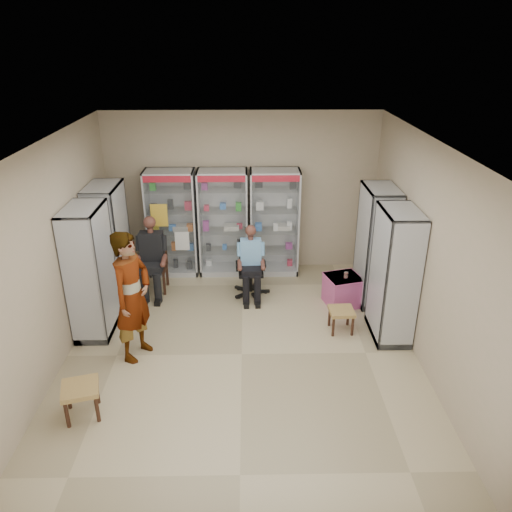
{
  "coord_description": "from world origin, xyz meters",
  "views": [
    {
      "loc": [
        0.09,
        -5.97,
        4.23
      ],
      "look_at": [
        0.22,
        0.7,
        1.24
      ],
      "focal_mm": 35.0,
      "sensor_mm": 36.0,
      "label": 1
    }
  ],
  "objects_px": {
    "cabinet_back_right": "(274,223)",
    "standing_man": "(132,296)",
    "woven_stool_b": "(82,400)",
    "wooden_chair": "(154,266)",
    "office_chair": "(251,269)",
    "cabinet_back_mid": "(223,223)",
    "cabinet_left_near": "(91,272)",
    "woven_stool_a": "(341,320)",
    "cabinet_right_far": "(376,246)",
    "cabinet_right_near": "(394,275)",
    "seated_shopkeeper": "(251,263)",
    "cabinet_back_left": "(172,223)",
    "cabinet_left_far": "(109,243)",
    "pink_trunk": "(342,290)"
  },
  "relations": [
    {
      "from": "cabinet_back_right",
      "to": "standing_man",
      "type": "bearing_deg",
      "value": -127.65
    },
    {
      "from": "woven_stool_b",
      "to": "cabinet_back_right",
      "type": "bearing_deg",
      "value": 57.57
    },
    {
      "from": "wooden_chair",
      "to": "office_chair",
      "type": "relative_size",
      "value": 0.97
    },
    {
      "from": "cabinet_back_mid",
      "to": "cabinet_left_near",
      "type": "bearing_deg",
      "value": -132.8
    },
    {
      "from": "woven_stool_a",
      "to": "cabinet_left_near",
      "type": "bearing_deg",
      "value": 178.54
    },
    {
      "from": "cabinet_right_far",
      "to": "cabinet_left_near",
      "type": "relative_size",
      "value": 1.0
    },
    {
      "from": "cabinet_right_near",
      "to": "seated_shopkeeper",
      "type": "relative_size",
      "value": 1.62
    },
    {
      "from": "cabinet_back_left",
      "to": "cabinet_left_far",
      "type": "xyz_separation_m",
      "value": [
        -0.93,
        -0.93,
        0.0
      ]
    },
    {
      "from": "cabinet_back_mid",
      "to": "pink_trunk",
      "type": "relative_size",
      "value": 3.74
    },
    {
      "from": "cabinet_back_mid",
      "to": "seated_shopkeeper",
      "type": "height_order",
      "value": "cabinet_back_mid"
    },
    {
      "from": "standing_man",
      "to": "wooden_chair",
      "type": "bearing_deg",
      "value": 26.56
    },
    {
      "from": "cabinet_left_near",
      "to": "woven_stool_b",
      "type": "relative_size",
      "value": 4.74
    },
    {
      "from": "cabinet_back_right",
      "to": "woven_stool_b",
      "type": "distance_m",
      "value": 4.73
    },
    {
      "from": "woven_stool_b",
      "to": "standing_man",
      "type": "height_order",
      "value": "standing_man"
    },
    {
      "from": "cabinet_right_far",
      "to": "standing_man",
      "type": "height_order",
      "value": "cabinet_right_far"
    },
    {
      "from": "cabinet_back_right",
      "to": "office_chair",
      "type": "bearing_deg",
      "value": -116.48
    },
    {
      "from": "cabinet_right_near",
      "to": "cabinet_left_far",
      "type": "distance_m",
      "value": 4.65
    },
    {
      "from": "cabinet_left_far",
      "to": "woven_stool_a",
      "type": "height_order",
      "value": "cabinet_left_far"
    },
    {
      "from": "cabinet_back_left",
      "to": "cabinet_right_near",
      "type": "bearing_deg",
      "value": -32.28
    },
    {
      "from": "cabinet_left_near",
      "to": "woven_stool_b",
      "type": "xyz_separation_m",
      "value": [
        0.33,
        -1.9,
        -0.79
      ]
    },
    {
      "from": "cabinet_back_mid",
      "to": "woven_stool_a",
      "type": "distance_m",
      "value": 2.95
    },
    {
      "from": "cabinet_back_right",
      "to": "cabinet_right_near",
      "type": "relative_size",
      "value": 1.0
    },
    {
      "from": "cabinet_right_near",
      "to": "woven_stool_a",
      "type": "bearing_deg",
      "value": 81.56
    },
    {
      "from": "pink_trunk",
      "to": "woven_stool_a",
      "type": "height_order",
      "value": "pink_trunk"
    },
    {
      "from": "cabinet_right_far",
      "to": "seated_shopkeeper",
      "type": "distance_m",
      "value": 2.12
    },
    {
      "from": "woven_stool_b",
      "to": "office_chair",
      "type": "bearing_deg",
      "value": 55.93
    },
    {
      "from": "cabinet_left_near",
      "to": "woven_stool_a",
      "type": "distance_m",
      "value": 3.85
    },
    {
      "from": "cabinet_back_left",
      "to": "cabinet_right_far",
      "type": "xyz_separation_m",
      "value": [
        3.53,
        -1.13,
        0.0
      ]
    },
    {
      "from": "wooden_chair",
      "to": "woven_stool_a",
      "type": "relative_size",
      "value": 2.54
    },
    {
      "from": "cabinet_back_left",
      "to": "cabinet_back_right",
      "type": "distance_m",
      "value": 1.9
    },
    {
      "from": "cabinet_back_mid",
      "to": "standing_man",
      "type": "height_order",
      "value": "cabinet_back_mid"
    },
    {
      "from": "seated_shopkeeper",
      "to": "wooden_chair",
      "type": "bearing_deg",
      "value": 170.31
    },
    {
      "from": "cabinet_back_mid",
      "to": "office_chair",
      "type": "distance_m",
      "value": 1.16
    },
    {
      "from": "cabinet_right_near",
      "to": "woven_stool_a",
      "type": "relative_size",
      "value": 5.41
    },
    {
      "from": "pink_trunk",
      "to": "standing_man",
      "type": "height_order",
      "value": "standing_man"
    },
    {
      "from": "cabinet_left_near",
      "to": "office_chair",
      "type": "bearing_deg",
      "value": 115.31
    },
    {
      "from": "cabinet_left_far",
      "to": "pink_trunk",
      "type": "bearing_deg",
      "value": 84.73
    },
    {
      "from": "cabinet_back_right",
      "to": "seated_shopkeeper",
      "type": "bearing_deg",
      "value": -115.27
    },
    {
      "from": "pink_trunk",
      "to": "cabinet_right_near",
      "type": "bearing_deg",
      "value": -60.31
    },
    {
      "from": "cabinet_right_near",
      "to": "woven_stool_a",
      "type": "height_order",
      "value": "cabinet_right_near"
    },
    {
      "from": "cabinet_right_far",
      "to": "cabinet_left_near",
      "type": "distance_m",
      "value": 4.55
    },
    {
      "from": "office_chair",
      "to": "cabinet_right_far",
      "type": "bearing_deg",
      "value": -8.31
    },
    {
      "from": "cabinet_left_near",
      "to": "woven_stool_a",
      "type": "relative_size",
      "value": 5.41
    },
    {
      "from": "cabinet_left_near",
      "to": "wooden_chair",
      "type": "distance_m",
      "value": 1.56
    },
    {
      "from": "cabinet_back_mid",
      "to": "cabinet_right_near",
      "type": "relative_size",
      "value": 1.0
    },
    {
      "from": "office_chair",
      "to": "pink_trunk",
      "type": "relative_size",
      "value": 1.81
    },
    {
      "from": "wooden_chair",
      "to": "office_chair",
      "type": "height_order",
      "value": "office_chair"
    },
    {
      "from": "cabinet_back_mid",
      "to": "cabinet_back_left",
      "type": "bearing_deg",
      "value": 180.0
    },
    {
      "from": "cabinet_right_near",
      "to": "cabinet_back_mid",
      "type": "bearing_deg",
      "value": 49.16
    },
    {
      "from": "cabinet_back_mid",
      "to": "woven_stool_b",
      "type": "height_order",
      "value": "cabinet_back_mid"
    }
  ]
}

